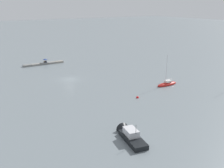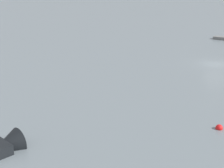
{
  "view_description": "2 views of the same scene",
  "coord_description": "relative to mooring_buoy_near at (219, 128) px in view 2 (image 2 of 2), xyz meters",
  "views": [
    {
      "loc": [
        24.94,
        59.28,
        18.47
      ],
      "look_at": [
        -1.16,
        18.27,
        3.37
      ],
      "focal_mm": 41.85,
      "sensor_mm": 36.0,
      "label": 1
    },
    {
      "loc": [
        -12.0,
        43.28,
        10.66
      ],
      "look_at": [
        2.99,
        20.55,
        2.11
      ],
      "focal_mm": 52.97,
      "sensor_mm": 36.0,
      "label": 2
    }
  ],
  "objects": [
    {
      "name": "ground_plane",
      "position": [
        6.25,
        -19.95,
        -0.09
      ],
      "size": [
        500.0,
        500.0,
        0.0
      ],
      "primitive_type": "plane",
      "color": "slate"
    },
    {
      "name": "mooring_buoy_near",
      "position": [
        0.0,
        0.0,
        0.0
      ],
      "size": [
        0.54,
        0.54,
        0.54
      ],
      "color": "red",
      "rests_on": "ground_plane"
    }
  ]
}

